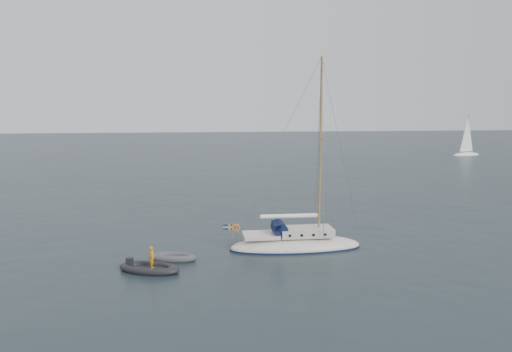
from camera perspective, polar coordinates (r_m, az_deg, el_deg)
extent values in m
plane|color=black|center=(31.32, -0.62, -9.21)|extent=(300.00, 300.00, 0.00)
ellipsoid|color=white|center=(33.07, 4.56, -8.04)|extent=(8.62, 2.68, 1.44)
cube|color=beige|center=(32.95, 5.73, -6.33)|extent=(3.45, 1.82, 0.53)
cube|color=white|center=(32.46, 0.58, -6.79)|extent=(2.30, 1.82, 0.24)
cylinder|color=#0E1737|center=(32.54, 2.68, -6.01)|extent=(0.92, 1.58, 0.92)
cube|color=#0E1737|center=(32.46, 2.34, -5.69)|extent=(0.43, 1.58, 0.38)
cylinder|color=olive|center=(32.25, 7.36, 3.21)|extent=(0.14, 0.14, 11.49)
cylinder|color=olive|center=(32.21, 7.38, 4.23)|extent=(0.05, 2.11, 0.05)
cylinder|color=olive|center=(32.48, 3.77, -4.66)|extent=(4.02, 0.10, 0.10)
cylinder|color=white|center=(32.47, 3.77, -4.58)|extent=(3.74, 0.27, 0.27)
cylinder|color=gray|center=(32.19, -2.14, -6.17)|extent=(0.04, 2.11, 0.04)
torus|color=#F85E16|center=(32.74, -2.32, -5.92)|extent=(0.52, 0.10, 0.52)
cylinder|color=olive|center=(32.19, -2.74, -6.35)|extent=(0.03, 0.03, 0.86)
cube|color=navy|center=(32.10, -3.26, -5.86)|extent=(0.57, 0.02, 0.36)
cube|color=#FFBD00|center=(32.10, -3.26, -5.86)|extent=(0.59, 0.03, 0.09)
cube|color=#FFBD00|center=(32.11, -3.07, -5.86)|extent=(0.09, 0.03, 0.38)
cylinder|color=black|center=(33.57, 3.29, -6.03)|extent=(0.17, 0.06, 0.17)
cylinder|color=black|center=(31.83, 3.90, -6.83)|extent=(0.17, 0.06, 0.17)
cylinder|color=black|center=(33.72, 4.58, -5.98)|extent=(0.17, 0.06, 0.17)
cylinder|color=black|center=(31.98, 5.26, -6.77)|extent=(0.17, 0.06, 0.17)
cylinder|color=black|center=(33.88, 5.85, -5.93)|extent=(0.17, 0.06, 0.17)
cylinder|color=black|center=(32.15, 6.60, -6.71)|extent=(0.17, 0.06, 0.17)
cylinder|color=black|center=(34.06, 7.12, -5.88)|extent=(0.17, 0.06, 0.17)
cylinder|color=black|center=(32.34, 7.93, -6.65)|extent=(0.17, 0.06, 0.17)
cube|color=#444449|center=(31.04, -9.44, -9.24)|extent=(1.74, 0.72, 0.10)
cube|color=black|center=(29.27, -12.09, -10.36)|extent=(2.25, 0.94, 0.11)
cube|color=black|center=(29.31, -14.51, -9.82)|extent=(0.33, 0.33, 0.56)
imported|color=orange|center=(29.05, -11.75, -9.08)|extent=(0.45, 0.55, 1.30)
ellipsoid|color=white|center=(102.63, 22.89, 2.22)|extent=(6.18, 2.06, 1.03)
cylinder|color=gray|center=(102.35, 23.01, 4.49)|extent=(0.10, 0.10, 7.21)
cone|color=white|center=(102.32, 22.99, 4.49)|extent=(3.30, 3.30, 6.70)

